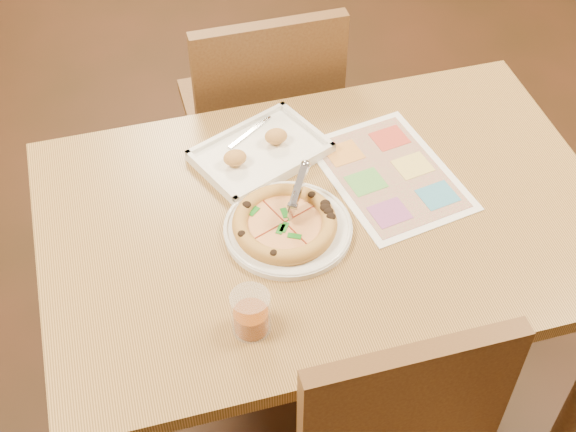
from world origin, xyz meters
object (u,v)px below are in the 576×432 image
object	(u,v)px
plate	(288,229)
menu	(390,174)
chair_far	(263,104)
appetizer_tray	(260,153)
dining_table	(325,238)
pizza_cutter	(297,191)
pizza	(285,223)
glass_tumbler	(251,315)

from	to	relation	value
plate	menu	world-z (taller)	plate
chair_far	appetizer_tray	xyz separation A→B (m)	(-0.10, -0.38, 0.17)
dining_table	pizza_cutter	xyz separation A→B (m)	(-0.07, 0.01, 0.16)
pizza	appetizer_tray	size ratio (longest dim) A/B	0.65
dining_table	pizza	bearing A→B (deg)	-164.66
menu	chair_far	bearing A→B (deg)	109.33
pizza	dining_table	bearing A→B (deg)	15.34
plate	dining_table	bearing A→B (deg)	16.75
pizza	plate	bearing A→B (deg)	-4.77
pizza_cutter	plate	bearing A→B (deg)	174.11
chair_far	appetizer_tray	distance (m)	0.42
chair_far	plate	distance (m)	0.66
pizza_cutter	menu	world-z (taller)	pizza_cutter
appetizer_tray	menu	world-z (taller)	appetizer_tray
pizza	appetizer_tray	xyz separation A→B (m)	(0.01, 0.25, -0.01)
chair_far	pizza	size ratio (longest dim) A/B	2.00
pizza_cutter	appetizer_tray	world-z (taller)	pizza_cutter
dining_table	pizza	size ratio (longest dim) A/B	5.54
appetizer_tray	plate	bearing A→B (deg)	-89.90
plate	glass_tumbler	bearing A→B (deg)	-121.20
appetizer_tray	menu	size ratio (longest dim) A/B	0.93
appetizer_tray	glass_tumbler	bearing A→B (deg)	-106.08
dining_table	chair_far	xyz separation A→B (m)	(-0.00, 0.60, -0.07)
plate	pizza_cutter	xyz separation A→B (m)	(0.03, 0.04, 0.07)
menu	pizza	bearing A→B (deg)	-159.54
menu	plate	bearing A→B (deg)	-158.95
chair_far	pizza_cutter	xyz separation A→B (m)	(-0.07, -0.59, 0.23)
glass_tumbler	menu	distance (m)	0.54
chair_far	pizza_cutter	world-z (taller)	chair_far
glass_tumbler	menu	bearing A→B (deg)	38.87
pizza	pizza_cutter	distance (m)	0.08
dining_table	chair_far	distance (m)	0.61
chair_far	glass_tumbler	bearing A→B (deg)	74.49
chair_far	pizza_cutter	distance (m)	0.64
plate	pizza	size ratio (longest dim) A/B	1.23
plate	pizza	distance (m)	0.02
glass_tumbler	menu	xyz separation A→B (m)	(0.42, 0.34, -0.04)
plate	pizza_cutter	distance (m)	0.09
chair_far	plate	world-z (taller)	chair_far
pizza	glass_tumbler	distance (m)	0.27
chair_far	menu	distance (m)	0.58
pizza_cutter	glass_tumbler	distance (m)	0.33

